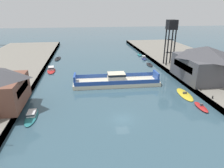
{
  "coord_description": "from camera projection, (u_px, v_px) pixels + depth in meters",
  "views": [
    {
      "loc": [
        -6.94,
        -32.74,
        20.15
      ],
      "look_at": [
        0.0,
        14.08,
        2.0
      ],
      "focal_mm": 31.82,
      "sensor_mm": 36.0,
      "label": 1
    }
  ],
  "objects": [
    {
      "name": "ground_plane",
      "position": [
        123.0,
        119.0,
        38.4
      ],
      "size": [
        400.0,
        400.0,
        0.0
      ],
      "primitive_type": "plane",
      "color": "#385666"
    },
    {
      "name": "quay_right",
      "position": [
        218.0,
        76.0,
        61.33
      ],
      "size": [
        28.0,
        140.0,
        1.29
      ],
      "color": "gray",
      "rests_on": "ground"
    },
    {
      "name": "chain_ferry",
      "position": [
        116.0,
        81.0,
        55.64
      ],
      "size": [
        24.01,
        7.1,
        3.35
      ],
      "color": "beige",
      "rests_on": "ground"
    },
    {
      "name": "moored_boat_near_left",
      "position": [
        140.0,
        55.0,
        90.25
      ],
      "size": [
        2.06,
        4.92,
        1.1
      ],
      "color": "#237075",
      "rests_on": "ground"
    },
    {
      "name": "moored_boat_near_right",
      "position": [
        32.0,
        115.0,
        38.99
      ],
      "size": [
        2.25,
        7.2,
        1.09
      ],
      "color": "#237075",
      "rests_on": "ground"
    },
    {
      "name": "moored_boat_mid_left",
      "position": [
        58.0,
        59.0,
        83.49
      ],
      "size": [
        2.75,
        7.57,
        0.99
      ],
      "color": "black",
      "rests_on": "ground"
    },
    {
      "name": "moored_boat_mid_right",
      "position": [
        150.0,
        65.0,
        74.7
      ],
      "size": [
        2.48,
        6.05,
        0.91
      ],
      "color": "black",
      "rests_on": "ground"
    },
    {
      "name": "moored_boat_far_left",
      "position": [
        51.0,
        69.0,
        67.67
      ],
      "size": [
        3.31,
        7.88,
        1.47
      ],
      "color": "red",
      "rests_on": "ground"
    },
    {
      "name": "moored_boat_far_right",
      "position": [
        185.0,
        94.0,
        49.07
      ],
      "size": [
        3.37,
        8.22,
        0.85
      ],
      "color": "yellow",
      "rests_on": "ground"
    },
    {
      "name": "moored_boat_upstream_a",
      "position": [
        201.0,
        107.0,
        42.57
      ],
      "size": [
        1.78,
        5.09,
        1.1
      ],
      "color": "red",
      "rests_on": "ground"
    },
    {
      "name": "moored_boat_upstream_b",
      "position": [
        144.0,
        58.0,
        83.64
      ],
      "size": [
        2.02,
        5.41,
        1.36
      ],
      "color": "navy",
      "rests_on": "ground"
    },
    {
      "name": "warehouse_shed",
      "position": [
        204.0,
        63.0,
        55.16
      ],
      "size": [
        12.75,
        14.97,
        9.26
      ],
      "color": "#4C4C51",
      "rests_on": "quay_right"
    },
    {
      "name": "crane_tower",
      "position": [
        171.0,
        30.0,
        67.13
      ],
      "size": [
        3.12,
        3.12,
        15.24
      ],
      "color": "black",
      "rests_on": "quay_right"
    },
    {
      "name": "bollard_left_mid",
      "position": [
        11.0,
        113.0,
        37.41
      ],
      "size": [
        0.32,
        0.32,
        0.71
      ],
      "color": "black",
      "rests_on": "quay_left"
    },
    {
      "name": "bollard_right_mid",
      "position": [
        213.0,
        97.0,
        44.0
      ],
      "size": [
        0.32,
        0.32,
        0.71
      ],
      "color": "black",
      "rests_on": "quay_right"
    },
    {
      "name": "bollard_left_aft",
      "position": [
        20.0,
        99.0,
        42.93
      ],
      "size": [
        0.32,
        0.32,
        0.71
      ],
      "color": "black",
      "rests_on": "quay_left"
    },
    {
      "name": "bollard_right_aft",
      "position": [
        201.0,
        89.0,
        48.34
      ],
      "size": [
        0.32,
        0.32,
        0.71
      ],
      "color": "black",
      "rests_on": "quay_right"
    },
    {
      "name": "bollard_left_far",
      "position": [
        29.0,
        86.0,
        50.37
      ],
      "size": [
        0.32,
        0.32,
        0.71
      ],
      "color": "black",
      "rests_on": "quay_left"
    },
    {
      "name": "bollard_right_far",
      "position": [
        183.0,
        77.0,
        56.97
      ],
      "size": [
        0.32,
        0.32,
        0.71
      ],
      "color": "black",
      "rests_on": "quay_right"
    }
  ]
}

